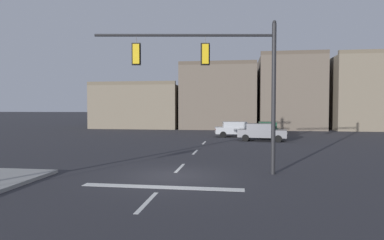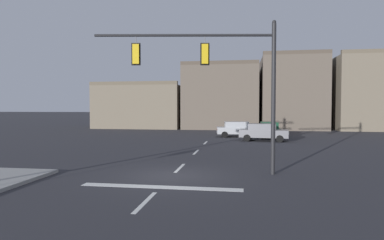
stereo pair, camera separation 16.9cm
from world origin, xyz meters
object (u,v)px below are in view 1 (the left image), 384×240
car_lot_nearside (262,132)px  car_lot_farside (267,129)px  signal_mast_near_side (222,71)px  car_lot_middle (236,129)px

car_lot_nearside → car_lot_farside: bearing=76.9°
signal_mast_near_side → car_lot_middle: signal_mast_near_side is taller
car_lot_middle → car_lot_farside: size_ratio=1.03×
car_lot_middle → car_lot_farside: (3.26, -0.16, 0.00)m
signal_mast_near_side → car_lot_middle: (0.54, 19.28, -3.92)m
car_lot_nearside → car_lot_middle: bearing=123.0°
signal_mast_near_side → car_lot_farside: (3.79, 19.12, -3.92)m
car_lot_middle → car_lot_nearside: bearing=-57.0°
signal_mast_near_side → car_lot_nearside: bearing=79.2°
car_lot_nearside → car_lot_farside: same height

